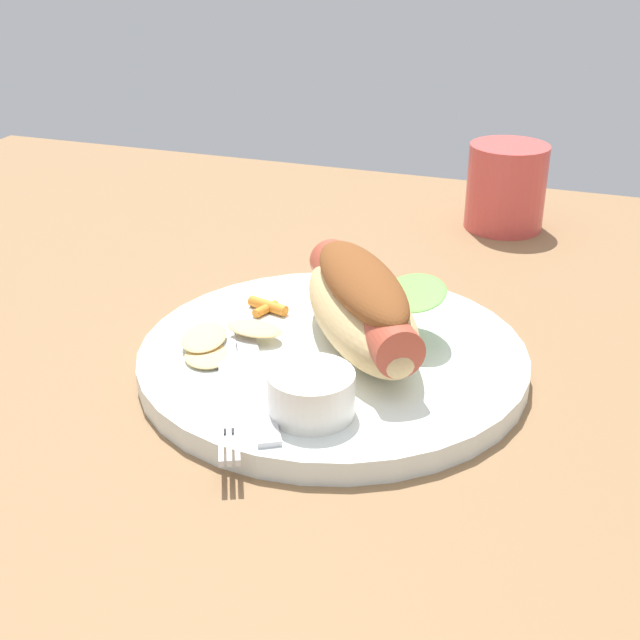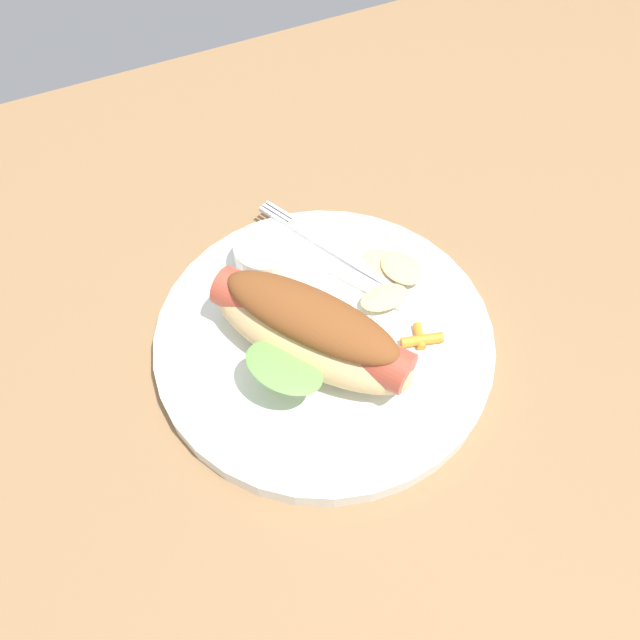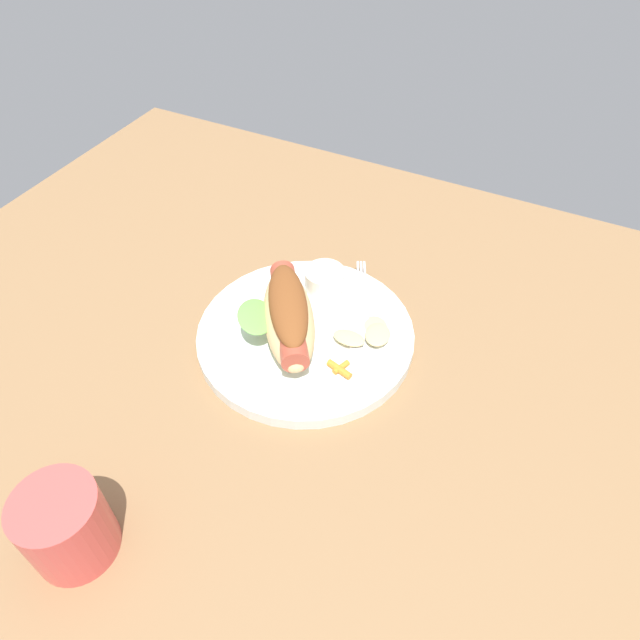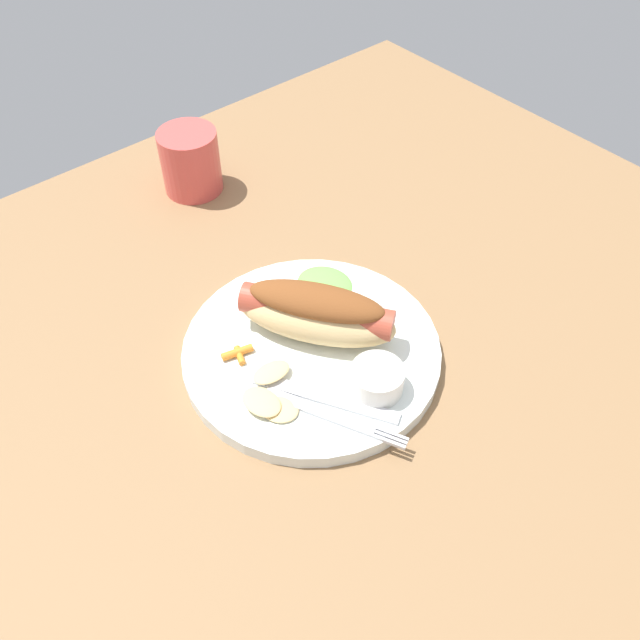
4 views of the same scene
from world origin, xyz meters
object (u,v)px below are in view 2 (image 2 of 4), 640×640
object	(u,v)px
knife	(327,266)
plate	(324,339)
hot_dog	(310,330)
chips_pile	(390,275)
carrot_garnish	(421,339)
sauce_ramekin	(266,256)
fork	(329,246)

from	to	relation	value
knife	plate	bearing A→B (deg)	122.41
hot_dog	chips_pile	bearing A→B (deg)	-101.55
hot_dog	knife	world-z (taller)	hot_dog
hot_dog	carrot_garnish	size ratio (longest dim) A/B	5.06
plate	hot_dog	bearing A→B (deg)	-145.50
sauce_ramekin	hot_dog	bearing A→B (deg)	-91.70
plate	carrot_garnish	distance (cm)	7.68
hot_dog	chips_pile	size ratio (longest dim) A/B	2.34
hot_dog	sauce_ramekin	bearing A→B (deg)	-36.11
fork	knife	bearing A→B (deg)	125.20
plate	chips_pile	world-z (taller)	chips_pile
hot_dog	fork	bearing A→B (deg)	-67.41
hot_dog	knife	xyz separation A→B (cm)	(4.84, 7.19, -2.96)
sauce_ramekin	plate	bearing A→B (deg)	-80.26
plate	chips_pile	size ratio (longest dim) A/B	3.67
hot_dog	sauce_ramekin	xyz separation A→B (cm)	(0.28, 9.40, -1.75)
hot_dog	knife	bearing A→B (deg)	-68.36
hot_dog	sauce_ramekin	size ratio (longest dim) A/B	3.26
fork	plate	bearing A→B (deg)	126.49
knife	carrot_garnish	bearing A→B (deg)	168.74
hot_dog	carrot_garnish	xyz separation A→B (cm)	(8.21, -2.73, -2.74)
plate	knife	distance (cm)	6.87
plate	knife	xyz separation A→B (cm)	(3.15, 6.03, 0.98)
chips_pile	carrot_garnish	bearing A→B (deg)	-96.70
knife	fork	bearing A→B (deg)	-59.31
sauce_ramekin	fork	world-z (taller)	sauce_ramekin
plate	hot_dog	xyz separation A→B (cm)	(-1.69, -1.16, 3.94)
plate	hot_dog	size ratio (longest dim) A/B	1.56
plate	sauce_ramekin	bearing A→B (deg)	99.74
knife	carrot_garnish	size ratio (longest dim) A/B	4.37
plate	hot_dog	world-z (taller)	hot_dog
plate	chips_pile	xyz separation A→B (cm)	(7.28, 2.62, 1.40)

